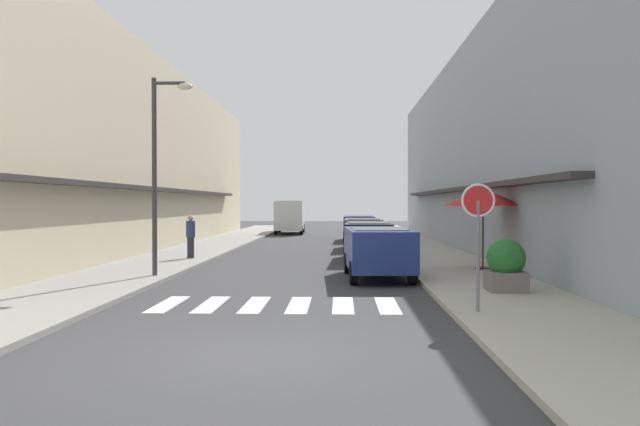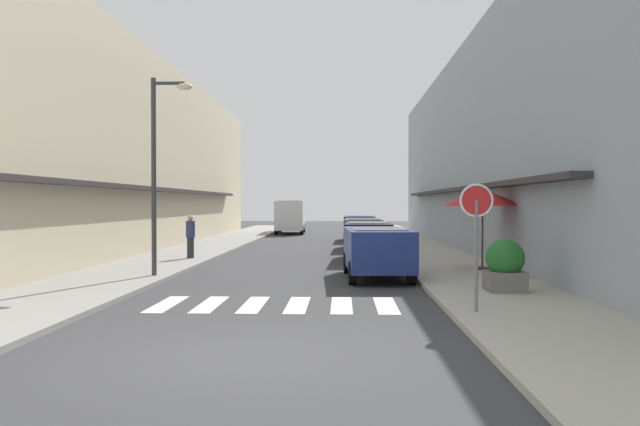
{
  "view_description": "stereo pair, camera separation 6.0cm",
  "coord_description": "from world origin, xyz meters",
  "px_view_note": "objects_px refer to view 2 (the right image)",
  "views": [
    {
      "loc": [
        1.37,
        -8.67,
        2.2
      ],
      "look_at": [
        0.47,
        18.0,
        1.77
      ],
      "focal_mm": 34.27,
      "sensor_mm": 36.0,
      "label": 1
    },
    {
      "loc": [
        1.43,
        -8.67,
        2.2
      ],
      "look_at": [
        0.47,
        18.0,
        1.77
      ],
      "focal_mm": 34.27,
      "sensor_mm": 36.0,
      "label": 2
    }
  ],
  "objects_px": {
    "parked_car_mid": "(369,236)",
    "cafe_umbrella": "(483,197)",
    "pedestrian_walking_near": "(190,236)",
    "delivery_van": "(290,214)",
    "round_street_sign": "(476,214)",
    "parked_car_far": "(363,230)",
    "parked_car_distant": "(360,225)",
    "planter_corner": "(505,265)",
    "parked_car_near": "(377,247)",
    "street_lamp": "(160,156)"
  },
  "relations": [
    {
      "from": "parked_car_far",
      "to": "planter_corner",
      "type": "height_order",
      "value": "parked_car_far"
    },
    {
      "from": "parked_car_far",
      "to": "round_street_sign",
      "type": "bearing_deg",
      "value": -84.9
    },
    {
      "from": "cafe_umbrella",
      "to": "planter_corner",
      "type": "xyz_separation_m",
      "value": [
        -0.55,
        -4.76,
        -1.66
      ]
    },
    {
      "from": "parked_car_near",
      "to": "delivery_van",
      "type": "distance_m",
      "value": 26.74
    },
    {
      "from": "parked_car_far",
      "to": "cafe_umbrella",
      "type": "relative_size",
      "value": 1.61
    },
    {
      "from": "parked_car_far",
      "to": "parked_car_distant",
      "type": "bearing_deg",
      "value": 90.0
    },
    {
      "from": "delivery_van",
      "to": "round_street_sign",
      "type": "relative_size",
      "value": 2.22
    },
    {
      "from": "round_street_sign",
      "to": "parked_car_near",
      "type": "bearing_deg",
      "value": 104.5
    },
    {
      "from": "parked_car_mid",
      "to": "delivery_van",
      "type": "relative_size",
      "value": 0.8
    },
    {
      "from": "parked_car_near",
      "to": "parked_car_mid",
      "type": "height_order",
      "value": "same"
    },
    {
      "from": "delivery_van",
      "to": "street_lamp",
      "type": "bearing_deg",
      "value": -93.23
    },
    {
      "from": "pedestrian_walking_near",
      "to": "parked_car_distant",
      "type": "bearing_deg",
      "value": 120.76
    },
    {
      "from": "parked_car_far",
      "to": "planter_corner",
      "type": "xyz_separation_m",
      "value": [
        2.84,
        -14.56,
        -0.19
      ]
    },
    {
      "from": "parked_car_near",
      "to": "planter_corner",
      "type": "bearing_deg",
      "value": -48.39
    },
    {
      "from": "delivery_van",
      "to": "street_lamp",
      "type": "distance_m",
      "value": 26.81
    },
    {
      "from": "round_street_sign",
      "to": "cafe_umbrella",
      "type": "xyz_separation_m",
      "value": [
        1.84,
        7.56,
        0.39
      ]
    },
    {
      "from": "parked_car_far",
      "to": "street_lamp",
      "type": "distance_m",
      "value": 13.56
    },
    {
      "from": "parked_car_near",
      "to": "street_lamp",
      "type": "relative_size",
      "value": 0.73
    },
    {
      "from": "parked_car_near",
      "to": "parked_car_distant",
      "type": "bearing_deg",
      "value": 90.0
    },
    {
      "from": "parked_car_near",
      "to": "street_lamp",
      "type": "bearing_deg",
      "value": -176.6
    },
    {
      "from": "cafe_umbrella",
      "to": "planter_corner",
      "type": "bearing_deg",
      "value": -96.64
    },
    {
      "from": "pedestrian_walking_near",
      "to": "round_street_sign",
      "type": "bearing_deg",
      "value": 5.59
    },
    {
      "from": "parked_car_distant",
      "to": "street_lamp",
      "type": "height_order",
      "value": "street_lamp"
    },
    {
      "from": "parked_car_mid",
      "to": "delivery_van",
      "type": "bearing_deg",
      "value": 103.05
    },
    {
      "from": "parked_car_mid",
      "to": "pedestrian_walking_near",
      "type": "relative_size",
      "value": 2.69
    },
    {
      "from": "parked_car_mid",
      "to": "parked_car_far",
      "type": "bearing_deg",
      "value": 90.0
    },
    {
      "from": "parked_car_distant",
      "to": "planter_corner",
      "type": "relative_size",
      "value": 3.65
    },
    {
      "from": "parked_car_near",
      "to": "pedestrian_walking_near",
      "type": "distance_m",
      "value": 8.51
    },
    {
      "from": "parked_car_near",
      "to": "cafe_umbrella",
      "type": "relative_size",
      "value": 1.62
    },
    {
      "from": "parked_car_mid",
      "to": "parked_car_far",
      "type": "relative_size",
      "value": 1.06
    },
    {
      "from": "round_street_sign",
      "to": "pedestrian_walking_near",
      "type": "relative_size",
      "value": 1.51
    },
    {
      "from": "parked_car_mid",
      "to": "parked_car_distant",
      "type": "bearing_deg",
      "value": 90.0
    },
    {
      "from": "parked_car_distant",
      "to": "planter_corner",
      "type": "bearing_deg",
      "value": -82.32
    },
    {
      "from": "parked_car_mid",
      "to": "cafe_umbrella",
      "type": "bearing_deg",
      "value": -51.07
    },
    {
      "from": "parked_car_near",
      "to": "parked_car_far",
      "type": "height_order",
      "value": "same"
    },
    {
      "from": "pedestrian_walking_near",
      "to": "parked_car_mid",
      "type": "bearing_deg",
      "value": 63.98
    },
    {
      "from": "round_street_sign",
      "to": "cafe_umbrella",
      "type": "height_order",
      "value": "cafe_umbrella"
    },
    {
      "from": "parked_car_near",
      "to": "round_street_sign",
      "type": "distance_m",
      "value": 6.28
    },
    {
      "from": "planter_corner",
      "to": "pedestrian_walking_near",
      "type": "bearing_deg",
      "value": 139.01
    },
    {
      "from": "planter_corner",
      "to": "pedestrian_walking_near",
      "type": "xyz_separation_m",
      "value": [
        -9.61,
        8.35,
        0.24
      ]
    },
    {
      "from": "delivery_van",
      "to": "planter_corner",
      "type": "xyz_separation_m",
      "value": [
        7.6,
        -29.5,
        -0.68
      ]
    },
    {
      "from": "street_lamp",
      "to": "planter_corner",
      "type": "height_order",
      "value": "street_lamp"
    },
    {
      "from": "parked_car_mid",
      "to": "cafe_umbrella",
      "type": "xyz_separation_m",
      "value": [
        3.39,
        -4.2,
        1.46
      ]
    },
    {
      "from": "parked_car_far",
      "to": "delivery_van",
      "type": "bearing_deg",
      "value": 107.67
    },
    {
      "from": "delivery_van",
      "to": "pedestrian_walking_near",
      "type": "relative_size",
      "value": 3.36
    },
    {
      "from": "parked_car_far",
      "to": "parked_car_distant",
      "type": "distance_m",
      "value": 6.48
    },
    {
      "from": "cafe_umbrella",
      "to": "pedestrian_walking_near",
      "type": "relative_size",
      "value": 1.57
    },
    {
      "from": "planter_corner",
      "to": "cafe_umbrella",
      "type": "bearing_deg",
      "value": 83.36
    },
    {
      "from": "parked_car_distant",
      "to": "delivery_van",
      "type": "height_order",
      "value": "delivery_van"
    },
    {
      "from": "pedestrian_walking_near",
      "to": "delivery_van",
      "type": "bearing_deg",
      "value": 143.41
    }
  ]
}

